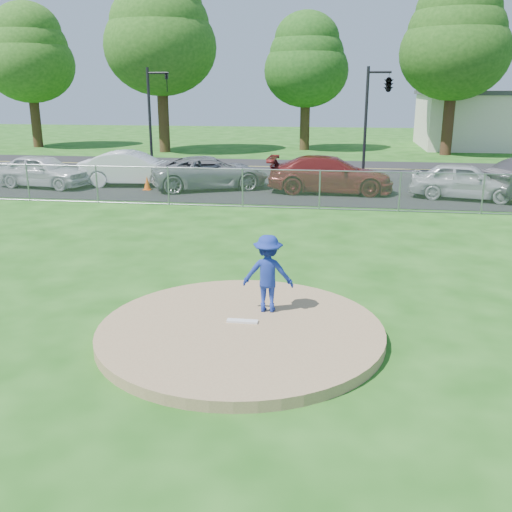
{
  "coord_description": "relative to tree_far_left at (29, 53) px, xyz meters",
  "views": [
    {
      "loc": [
        1.73,
        -9.79,
        4.53
      ],
      "look_at": [
        0.0,
        2.0,
        1.0
      ],
      "focal_mm": 40.0,
      "sensor_mm": 36.0,
      "label": 1
    }
  ],
  "objects": [
    {
      "name": "parking_lot",
      "position": [
        22.0,
        -16.5,
        -7.05
      ],
      "size": [
        50.0,
        8.0,
        0.01
      ],
      "primitive_type": "cube",
      "color": "black",
      "rests_on": "ground"
    },
    {
      "name": "chain_link_fence",
      "position": [
        22.0,
        -21.0,
        -6.31
      ],
      "size": [
        40.0,
        0.06,
        1.5
      ],
      "primitive_type": "cube",
      "color": "gray",
      "rests_on": "ground"
    },
    {
      "name": "parked_car_silver",
      "position": [
        9.94,
        -17.76,
        -6.29
      ],
      "size": [
        4.71,
        2.5,
        1.53
      ],
      "primitive_type": "imported",
      "rotation": [
        0.0,
        0.0,
        1.41
      ],
      "color": "silver",
      "rests_on": "parking_lot"
    },
    {
      "name": "pitcher",
      "position": [
        22.41,
        -32.12,
        -6.08
      ],
      "size": [
        1.03,
        0.6,
        1.57
      ],
      "primitive_type": "imported",
      "rotation": [
        0.0,
        0.0,
        3.16
      ],
      "color": "navy",
      "rests_on": "pitchers_mound"
    },
    {
      "name": "traffic_signal_left",
      "position": [
        13.24,
        -11.0,
        -3.7
      ],
      "size": [
        1.28,
        0.2,
        5.6
      ],
      "color": "black",
      "rests_on": "ground"
    },
    {
      "name": "tree_center",
      "position": [
        21.0,
        1.0,
        -0.59
      ],
      "size": [
        6.16,
        6.16,
        9.84
      ],
      "color": "#362513",
      "rests_on": "ground"
    },
    {
      "name": "ground",
      "position": [
        22.0,
        -23.0,
        -7.06
      ],
      "size": [
        120.0,
        120.0,
        0.0
      ],
      "primitive_type": "plane",
      "color": "#164D10",
      "rests_on": "ground"
    },
    {
      "name": "traffic_cone",
      "position": [
        15.01,
        -17.8,
        -6.73
      ],
      "size": [
        0.33,
        0.33,
        0.64
      ],
      "primitive_type": "cone",
      "color": "#FF5C0D",
      "rests_on": "parking_lot"
    },
    {
      "name": "parked_car_white",
      "position": [
        13.97,
        -16.68,
        -6.24
      ],
      "size": [
        5.07,
        2.24,
        1.62
      ],
      "primitive_type": "imported",
      "rotation": [
        0.0,
        0.0,
        1.68
      ],
      "color": "white",
      "rests_on": "parking_lot"
    },
    {
      "name": "parked_car_gray",
      "position": [
        17.8,
        -17.01,
        -6.31
      ],
      "size": [
        5.9,
        4.4,
        1.49
      ],
      "primitive_type": "imported",
      "rotation": [
        0.0,
        0.0,
        1.98
      ],
      "color": "slate",
      "rests_on": "parking_lot"
    },
    {
      "name": "pitchers_mound",
      "position": [
        22.0,
        -33.0,
        -6.96
      ],
      "size": [
        5.4,
        5.4,
        0.2
      ],
      "primitive_type": "cylinder",
      "color": "#927550",
      "rests_on": "ground"
    },
    {
      "name": "pitching_rubber",
      "position": [
        22.0,
        -32.8,
        -6.84
      ],
      "size": [
        0.6,
        0.15,
        0.04
      ],
      "primitive_type": "cube",
      "color": "white",
      "rests_on": "pitchers_mound"
    },
    {
      "name": "tree_far_left",
      "position": [
        0.0,
        0.0,
        0.0
      ],
      "size": [
        6.72,
        6.72,
        10.74
      ],
      "color": "#372414",
      "rests_on": "ground"
    },
    {
      "name": "parked_car_pearl",
      "position": [
        28.96,
        -17.96,
        -6.29
      ],
      "size": [
        4.73,
        2.74,
        1.51
      ],
      "primitive_type": "imported",
      "rotation": [
        0.0,
        0.0,
        1.34
      ],
      "color": "silver",
      "rests_on": "parking_lot"
    },
    {
      "name": "traffic_signal_center",
      "position": [
        25.97,
        -11.0,
        -2.45
      ],
      "size": [
        1.42,
        2.48,
        5.6
      ],
      "color": "black",
      "rests_on": "ground"
    },
    {
      "name": "tree_left",
      "position": [
        11.0,
        -2.0,
        1.18
      ],
      "size": [
        7.84,
        7.84,
        12.53
      ],
      "color": "#382514",
      "rests_on": "ground"
    },
    {
      "name": "parked_car_darkred",
      "position": [
        23.32,
        -17.26,
        -6.25
      ],
      "size": [
        5.56,
        2.32,
        1.61
      ],
      "primitive_type": "imported",
      "rotation": [
        0.0,
        0.0,
        1.56
      ],
      "color": "maroon",
      "rests_on": "parking_lot"
    },
    {
      "name": "tree_right",
      "position": [
        31.0,
        -1.0,
        0.59
      ],
      "size": [
        7.28,
        7.28,
        11.63
      ],
      "color": "#361F13",
      "rests_on": "ground"
    },
    {
      "name": "street",
      "position": [
        22.0,
        -9.0,
        -7.06
      ],
      "size": [
        60.0,
        7.0,
        0.01
      ],
      "primitive_type": "cube",
      "color": "black",
      "rests_on": "ground"
    }
  ]
}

